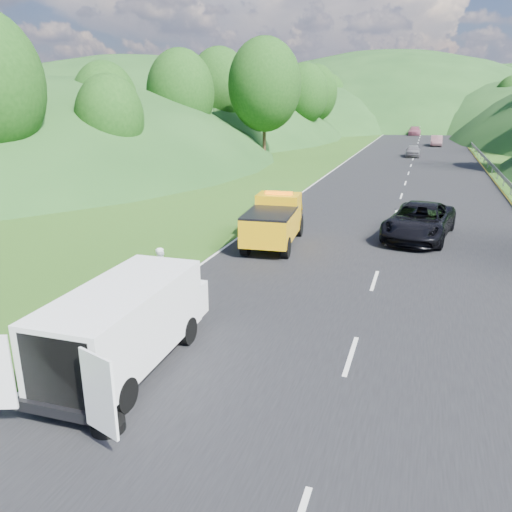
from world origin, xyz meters
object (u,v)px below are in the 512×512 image
(tow_truck, at_px, (274,221))
(worker, at_px, (116,394))
(white_van, at_px, (127,321))
(spare_tire, at_px, (109,430))
(woman, at_px, (164,293))
(passing_suv, at_px, (418,238))
(suitcase, at_px, (130,289))
(child, at_px, (184,322))

(tow_truck, distance_m, worker, 13.00)
(white_van, height_order, worker, white_van)
(worker, height_order, spare_tire, worker)
(woman, distance_m, worker, 6.27)
(passing_suv, bearing_deg, woman, -119.35)
(white_van, distance_m, passing_suv, 16.51)
(worker, height_order, suitcase, worker)
(white_van, bearing_deg, spare_tire, -69.14)
(suitcase, relative_size, spare_tire, 0.87)
(woman, relative_size, spare_tire, 2.32)
(woman, distance_m, suitcase, 1.15)
(tow_truck, height_order, suitcase, tow_truck)
(white_van, xyz_separation_m, woman, (-1.64, 4.72, -1.23))
(spare_tire, relative_size, passing_suv, 0.12)
(worker, bearing_deg, tow_truck, 79.74)
(suitcase, bearing_deg, child, -25.13)
(tow_truck, relative_size, suitcase, 9.21)
(spare_tire, xyz_separation_m, passing_suv, (5.58, 17.47, 0.00))
(child, bearing_deg, tow_truck, 103.18)
(child, relative_size, suitcase, 1.65)
(woman, bearing_deg, worker, -178.32)
(child, height_order, passing_suv, passing_suv)
(worker, bearing_deg, white_van, 96.89)
(tow_truck, relative_size, spare_tire, 7.99)
(white_van, xyz_separation_m, worker, (0.39, -1.21, -1.23))
(child, height_order, suitcase, suitcase)
(white_van, xyz_separation_m, passing_suv, (6.56, 15.10, -1.23))
(suitcase, bearing_deg, tow_truck, 70.10)
(white_van, relative_size, suitcase, 10.20)
(spare_tire, distance_m, passing_suv, 18.34)
(tow_truck, height_order, worker, tow_truck)
(woman, bearing_deg, suitcase, 110.88)
(tow_truck, relative_size, woman, 3.44)
(woman, xyz_separation_m, passing_suv, (8.20, 10.38, 0.00))
(tow_truck, relative_size, passing_suv, 0.93)
(white_van, distance_m, worker, 1.77)
(white_van, height_order, child, white_van)
(passing_suv, bearing_deg, tow_truck, -142.91)
(child, bearing_deg, woman, 146.69)
(worker, xyz_separation_m, suitcase, (-2.90, 5.25, 0.30))
(worker, relative_size, spare_tire, 2.28)
(passing_suv, bearing_deg, white_van, -104.52)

